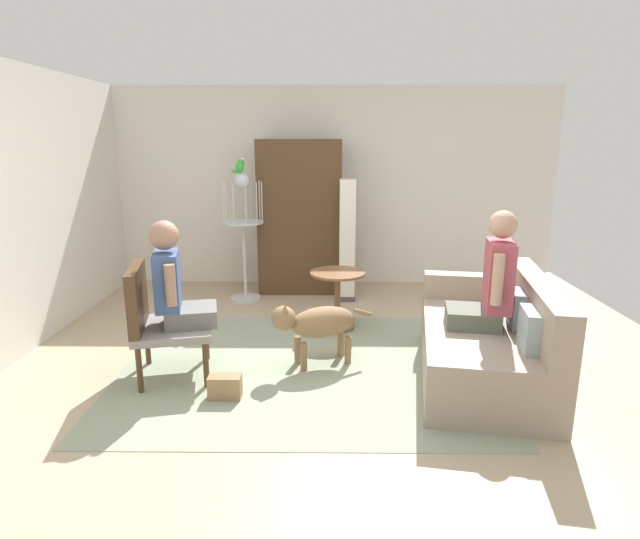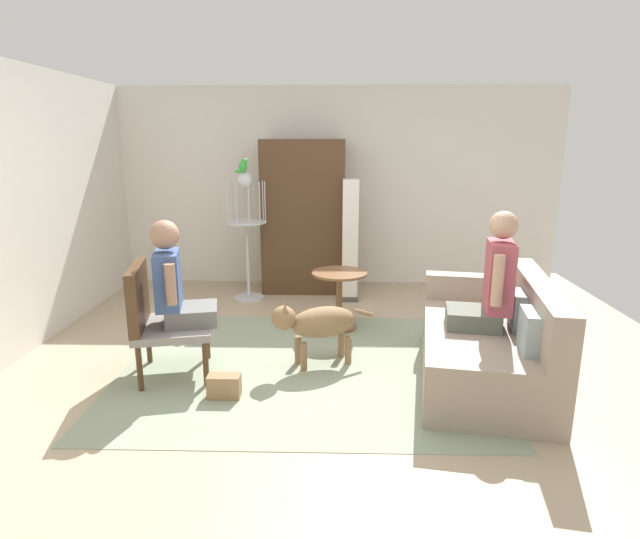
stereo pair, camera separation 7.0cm
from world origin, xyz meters
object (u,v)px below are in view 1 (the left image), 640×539
Objects in this scene: handbag at (225,387)px; person_on_armchair at (175,283)px; parrot at (240,166)px; person_on_couch at (491,281)px; bird_cage_stand at (243,227)px; dog at (317,323)px; armoire_cabinet at (300,217)px; armchair at (156,315)px; round_end_table at (338,293)px; couch at (490,343)px; column_lamp at (347,242)px.

person_on_armchair is at bearing 137.83° from handbag.
person_on_couch is at bearing -43.85° from parrot.
parrot is at bearing 95.25° from handbag.
bird_cage_stand is at bearing 135.94° from person_on_couch.
person_on_armchair is 0.98× the size of dog.
dog is 0.46× the size of armoire_cabinet.
person_on_couch reaches higher than armchair.
armoire_cabinet is (-0.24, 2.30, 0.56)m from dog.
dog is (-0.19, -0.88, 0.00)m from round_end_table.
armoire_cabinet is (-1.56, 2.58, 0.12)m from person_on_couch.
round_end_table is 0.31× the size of armoire_cabinet.
armoire_cabinet reaches higher than dog.
person_on_couch reaches higher than couch.
bird_cage_stand is at bearing 179.84° from column_lamp.
column_lamp is 2.70m from handbag.
person_on_armchair is at bearing 178.69° from couch.
bird_cage_stand is 1.05× the size of column_lamp.
round_end_table is (-1.13, 1.16, -0.44)m from person_on_couch.
armoire_cabinet reaches higher than handbag.
armoire_cabinet reaches higher than round_end_table.
couch is 7.40× the size of handbag.
column_lamp is at bearing 55.11° from person_on_armchair.
round_end_table reaches higher than handbag.
round_end_table reaches higher than dog.
armchair is 0.64× the size of column_lamp.
column_lamp is 0.76m from armoire_cabinet.
parrot reaches higher than person_on_armchair.
armchair is 3.82× the size of handbag.
armchair is 2.59m from person_on_couch.
column_lamp is (0.13, 0.96, 0.33)m from round_end_table.
couch is 2.09× the size of dog.
person_on_couch is at bearing -44.06° from bird_cage_stand.
bird_cage_stand is (-0.87, 1.85, 0.50)m from dog.
person_on_couch is 1.54× the size of round_end_table.
person_on_armchair is 0.45× the size of armoire_cabinet.
armoire_cabinet is at bearing 81.65° from handbag.
person_on_couch is 3.06m from bird_cage_stand.
person_on_armchair is (-2.46, 0.06, 0.46)m from couch.
handbag is at bearing -98.35° from armoire_cabinet.
column_lamp reaches higher than couch.
person_on_armchair is 1.42× the size of round_end_table.
couch is 2.13× the size of person_on_armchair.
armchair is 2.62m from column_lamp.
handbag is at bearing -170.54° from couch.
parrot reaches higher than armchair.
person_on_couch is 2.35m from column_lamp.
armoire_cabinet is at bearing 121.23° from person_on_couch.
column_lamp is (-1.04, 2.10, 0.40)m from couch.
parrot is at bearing 180.00° from bird_cage_stand.
round_end_table is at bearing 59.86° from handbag.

